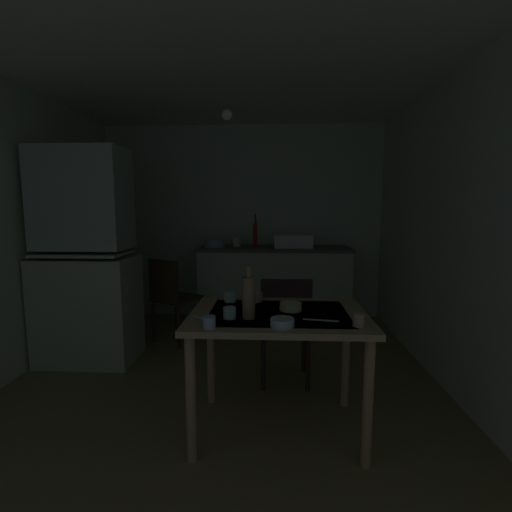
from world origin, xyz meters
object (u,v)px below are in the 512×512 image
Objects in this scene: mixing_bowl_counter at (214,243)px; serving_bowl_wide at (254,297)px; hand_pump at (255,233)px; glass_bottle at (249,296)px; mug_dark at (209,322)px; chair_far_side at (285,327)px; hutch_cabinet at (86,264)px; sink_basin at (293,241)px; dining_table at (278,329)px; chair_by_counter at (173,297)px.

serving_bowl_wide is (0.57, -1.87, -0.18)m from mixing_bowl_counter.
hand_pump reaches higher than serving_bowl_wide.
mug_dark is at bearing -134.99° from glass_bottle.
mug_dark is 0.29m from glass_bottle.
chair_far_side is at bearing -62.55° from mixing_bowl_counter.
mug_dark is (1.34, -1.32, -0.10)m from hutch_cabinet.
dining_table is at bearing -95.05° from sink_basin.
chair_far_side is 7.92× the size of serving_bowl_wide.
glass_bottle is at bearing -88.01° from hand_pump.
hutch_cabinet is 1.99m from dining_table.
dining_table is 0.34m from serving_bowl_wide.
chair_by_counter is 8.00× the size of serving_bowl_wide.
mixing_bowl_counter is 0.28× the size of chair_far_side.
serving_bowl_wide is 1.61× the size of mug_dark.
serving_bowl_wide is 0.40m from glass_bottle.
hutch_cabinet is 27.87× the size of mug_dark.
chair_far_side is 1.07m from mug_dark.
hutch_cabinet reaches higher than serving_bowl_wide.
serving_bowl_wide is at bearing -87.26° from hand_pump.
chair_by_counter is 2.84× the size of glass_bottle.
glass_bottle is (1.53, -1.13, -0.00)m from hutch_cabinet.
chair_far_side is at bearing -12.57° from hutch_cabinet.
mug_dark is (0.70, -1.81, 0.31)m from chair_by_counter.
chair_far_side is (0.32, -1.62, -0.62)m from hand_pump.
glass_bottle reaches higher than chair_by_counter.
chair_far_side is at bearing 72.33° from glass_bottle.
chair_by_counter is at bearing 111.11° from mug_dark.
hand_pump is (-0.45, 0.05, 0.09)m from sink_basin.
hand_pump is at bearing 40.20° from hutch_cabinet.
sink_basin is at bearing -5.77° from hand_pump.
mug_dark reaches higher than serving_bowl_wide.
chair_by_counter is at bearing 141.99° from chair_far_side.
chair_by_counter reaches higher than dining_table.
mug_dark is (-0.43, -0.93, 0.32)m from chair_far_side.
mug_dark is at bearing -139.22° from dining_table.
dining_table is 1.22× the size of chair_by_counter.
glass_bottle reaches higher than serving_bowl_wide.
mug_dark is (-0.11, -2.55, -0.30)m from hand_pump.
glass_bottle is (-0.17, -0.12, 0.23)m from dining_table.
mug_dark is (-0.56, -2.50, -0.21)m from sink_basin.
sink_basin is (1.90, 1.18, 0.11)m from hutch_cabinet.
dining_table is 0.51m from mug_dark.
chair_by_counter reaches higher than mug_dark.
hutch_cabinet is 1.88m from mug_dark.
chair_far_side is at bearing -38.01° from chair_by_counter.
hand_pump is 3.55× the size of serving_bowl_wide.
chair_far_side is at bearing 84.26° from dining_table.
hutch_cabinet reaches higher than mug_dark.
sink_basin is 0.51× the size of chair_far_side.
glass_bottle is (0.20, 0.20, 0.09)m from mug_dark.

